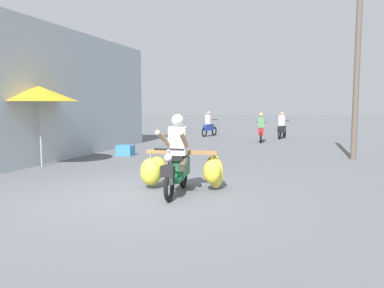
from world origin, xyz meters
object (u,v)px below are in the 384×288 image
(motorbike_distant_far_ahead, at_px, (261,130))
(produce_crate, at_px, (125,150))
(market_umbrella_near_shop, at_px, (39,94))
(motorbike_main_loaded, at_px, (181,166))
(utility_pole, at_px, (357,78))
(motorbike_distant_ahead_right, at_px, (209,126))
(motorbike_distant_ahead_left, at_px, (282,128))

(motorbike_distant_far_ahead, height_order, produce_crate, motorbike_distant_far_ahead)
(market_umbrella_near_shop, relative_size, produce_crate, 4.08)
(motorbike_main_loaded, relative_size, produce_crate, 3.32)
(produce_crate, relative_size, utility_pole, 0.11)
(motorbike_distant_ahead_right, height_order, utility_pole, utility_pole)
(motorbike_distant_ahead_left, xyz_separation_m, motorbike_distant_far_ahead, (-0.80, -2.22, 0.00))
(motorbike_distant_ahead_right, xyz_separation_m, utility_pole, (6.82, -7.44, 2.04))
(motorbike_distant_ahead_right, distance_m, produce_crate, 8.81)
(motorbike_main_loaded, xyz_separation_m, motorbike_distant_far_ahead, (0.24, 10.85, 0.05))
(motorbike_distant_ahead_right, relative_size, produce_crate, 2.83)
(motorbike_distant_far_ahead, relative_size, utility_pole, 0.31)
(motorbike_main_loaded, xyz_separation_m, market_umbrella_near_shop, (-4.82, 1.72, 1.56))
(motorbike_distant_ahead_left, bearing_deg, produce_crate, -118.96)
(motorbike_main_loaded, bearing_deg, motorbike_distant_ahead_right, 102.58)
(motorbike_distant_ahead_left, relative_size, market_umbrella_near_shop, 0.71)
(motorbike_main_loaded, xyz_separation_m, motorbike_distant_ahead_left, (1.05, 13.07, 0.05))
(motorbike_distant_ahead_left, xyz_separation_m, motorbike_distant_ahead_right, (-4.03, 0.30, 0.00))
(motorbike_distant_ahead_left, xyz_separation_m, produce_crate, (-4.69, -8.48, -0.39))
(motorbike_distant_far_ahead, relative_size, produce_crate, 2.89)
(motorbike_distant_far_ahead, bearing_deg, motorbike_distant_ahead_right, 142.02)
(utility_pole, bearing_deg, market_umbrella_near_shop, -154.10)
(produce_crate, bearing_deg, market_umbrella_near_shop, -112.32)
(motorbike_main_loaded, distance_m, motorbike_distant_far_ahead, 10.85)
(motorbike_main_loaded, relative_size, utility_pole, 0.36)
(utility_pole, bearing_deg, produce_crate, -169.86)
(motorbike_distant_ahead_right, xyz_separation_m, market_umbrella_near_shop, (-1.84, -11.64, 1.50))
(motorbike_distant_ahead_left, height_order, motorbike_distant_ahead_right, same)
(motorbike_distant_ahead_left, relative_size, produce_crate, 2.88)
(motorbike_main_loaded, height_order, produce_crate, motorbike_main_loaded)
(motorbike_main_loaded, height_order, market_umbrella_near_shop, market_umbrella_near_shop)
(motorbike_main_loaded, xyz_separation_m, motorbike_distant_ahead_right, (-2.98, 13.37, 0.05))
(motorbike_distant_ahead_left, relative_size, utility_pole, 0.31)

